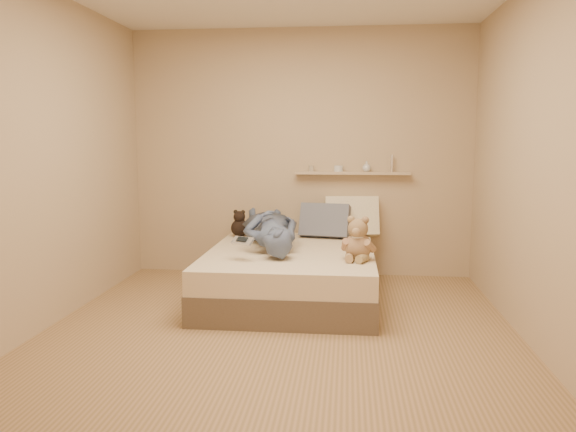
# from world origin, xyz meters

# --- Properties ---
(room) EXTENTS (3.80, 3.80, 3.80)m
(room) POSITION_xyz_m (0.00, 0.00, 1.30)
(room) COLOR #9F7852
(room) RESTS_ON ground
(bed) EXTENTS (1.50, 1.90, 0.45)m
(bed) POSITION_xyz_m (0.00, 0.93, 0.22)
(bed) COLOR brown
(bed) RESTS_ON floor
(game_console) EXTENTS (0.20, 0.15, 0.06)m
(game_console) POSITION_xyz_m (-0.36, 0.44, 0.62)
(game_console) COLOR #B6B9BE
(game_console) RESTS_ON bed
(teddy_bear) EXTENTS (0.30, 0.31, 0.38)m
(teddy_bear) POSITION_xyz_m (0.60, 0.55, 0.60)
(teddy_bear) COLOR tan
(teddy_bear) RESTS_ON bed
(dark_plush) EXTENTS (0.18, 0.18, 0.28)m
(dark_plush) POSITION_xyz_m (-0.60, 1.57, 0.57)
(dark_plush) COLOR black
(dark_plush) RESTS_ON bed
(pillow_cream) EXTENTS (0.58, 0.34, 0.43)m
(pillow_cream) POSITION_xyz_m (0.55, 1.76, 0.65)
(pillow_cream) COLOR #F4E6C1
(pillow_cream) RESTS_ON bed
(pillow_grey) EXTENTS (0.54, 0.33, 0.37)m
(pillow_grey) POSITION_xyz_m (0.28, 1.62, 0.62)
(pillow_grey) COLOR slate
(pillow_grey) RESTS_ON bed
(person) EXTENTS (0.84, 1.53, 0.35)m
(person) POSITION_xyz_m (-0.22, 1.10, 0.62)
(person) COLOR #47576F
(person) RESTS_ON bed
(wall_shelf) EXTENTS (1.20, 0.12, 0.03)m
(wall_shelf) POSITION_xyz_m (0.55, 1.84, 1.10)
(wall_shelf) COLOR tan
(wall_shelf) RESTS_ON wall_back
(shelf_bottles) EXTENTS (0.88, 0.10, 0.17)m
(shelf_bottles) POSITION_xyz_m (0.56, 1.84, 1.16)
(shelf_bottles) COLOR #ABA293
(shelf_bottles) RESTS_ON wall_shelf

